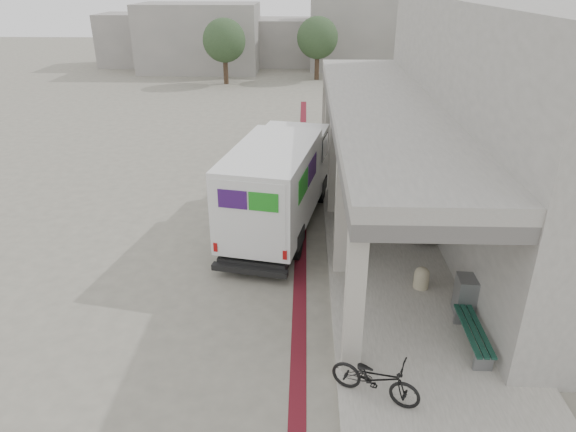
{
  "coord_description": "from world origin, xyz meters",
  "views": [
    {
      "loc": [
        1.06,
        -12.01,
        7.63
      ],
      "look_at": [
        0.64,
        0.78,
        1.6
      ],
      "focal_mm": 32.0,
      "sensor_mm": 36.0,
      "label": 1
    }
  ],
  "objects_px": {
    "bench": "(473,334)",
    "utility_cabinet": "(465,296)",
    "bicycle_black": "(376,378)",
    "fedex_truck": "(279,182)"
  },
  "relations": [
    {
      "from": "fedex_truck",
      "to": "utility_cabinet",
      "type": "relative_size",
      "value": 7.4
    },
    {
      "from": "bench",
      "to": "bicycle_black",
      "type": "height_order",
      "value": "bicycle_black"
    },
    {
      "from": "utility_cabinet",
      "to": "bicycle_black",
      "type": "height_order",
      "value": "utility_cabinet"
    },
    {
      "from": "utility_cabinet",
      "to": "bicycle_black",
      "type": "xyz_separation_m",
      "value": [
        -2.5,
        -2.84,
        -0.03
      ]
    },
    {
      "from": "bench",
      "to": "bicycle_black",
      "type": "relative_size",
      "value": 1.06
    },
    {
      "from": "bench",
      "to": "utility_cabinet",
      "type": "relative_size",
      "value": 1.91
    },
    {
      "from": "fedex_truck",
      "to": "bicycle_black",
      "type": "relative_size",
      "value": 4.13
    },
    {
      "from": "utility_cabinet",
      "to": "fedex_truck",
      "type": "bearing_deg",
      "value": 138.46
    },
    {
      "from": "bench",
      "to": "fedex_truck",
      "type": "bearing_deg",
      "value": 127.68
    },
    {
      "from": "utility_cabinet",
      "to": "bench",
      "type": "bearing_deg",
      "value": -92.57
    }
  ]
}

